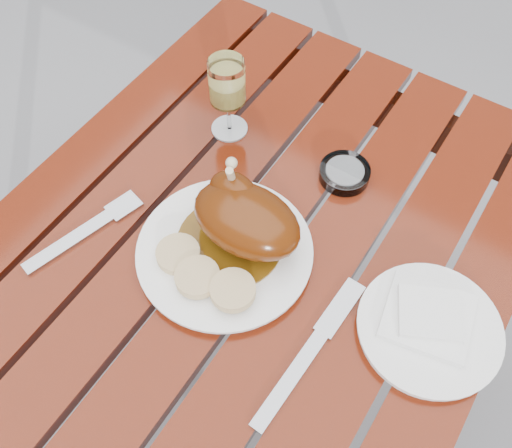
{
  "coord_description": "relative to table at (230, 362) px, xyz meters",
  "views": [
    {
      "loc": [
        0.27,
        -0.32,
        1.54
      ],
      "look_at": [
        0.0,
        0.1,
        0.78
      ],
      "focal_mm": 40.0,
      "sensor_mm": 36.0,
      "label": 1
    }
  ],
  "objects": [
    {
      "name": "ground",
      "position": [
        0.0,
        0.0,
        -0.38
      ],
      "size": [
        60.0,
        60.0,
        0.0
      ],
      "primitive_type": "plane",
      "color": "slate",
      "rests_on": "ground"
    },
    {
      "name": "table",
      "position": [
        0.0,
        0.0,
        0.0
      ],
      "size": [
        0.8,
        1.2,
        0.75
      ],
      "primitive_type": "cube",
      "color": "maroon",
      "rests_on": "ground"
    },
    {
      "name": "dinner_plate",
      "position": [
        -0.02,
        0.04,
        0.38
      ],
      "size": [
        0.33,
        0.33,
        0.02
      ],
      "primitive_type": "cylinder",
      "rotation": [
        0.0,
        0.0,
        0.21
      ],
      "color": "white",
      "rests_on": "table"
    },
    {
      "name": "roast_duck",
      "position": [
        -0.01,
        0.08,
        0.44
      ],
      "size": [
        0.19,
        0.17,
        0.13
      ],
      "color": "#5A380A",
      "rests_on": "dinner_plate"
    },
    {
      "name": "bread_dumplings",
      "position": [
        -0.02,
        -0.02,
        0.4
      ],
      "size": [
        0.18,
        0.09,
        0.02
      ],
      "color": "#CFB77E",
      "rests_on": "dinner_plate"
    },
    {
      "name": "wine_glass",
      "position": [
        -0.17,
        0.27,
        0.45
      ],
      "size": [
        0.08,
        0.08,
        0.16
      ],
      "primitive_type": "cylinder",
      "rotation": [
        0.0,
        0.0,
        0.2
      ],
      "color": "#D6C861",
      "rests_on": "table"
    },
    {
      "name": "side_plate",
      "position": [
        0.3,
        0.09,
        0.38
      ],
      "size": [
        0.28,
        0.28,
        0.02
      ],
      "primitive_type": "cylinder",
      "rotation": [
        0.0,
        0.0,
        0.43
      ],
      "color": "white",
      "rests_on": "table"
    },
    {
      "name": "napkin",
      "position": [
        0.29,
        0.1,
        0.4
      ],
      "size": [
        0.14,
        0.14,
        0.01
      ],
      "primitive_type": "cube",
      "rotation": [
        0.0,
        0.0,
        0.19
      ],
      "color": "white",
      "rests_on": "side_plate"
    },
    {
      "name": "ashtray",
      "position": [
        0.07,
        0.28,
        0.39
      ],
      "size": [
        0.11,
        0.11,
        0.02
      ],
      "primitive_type": "cylinder",
      "rotation": [
        0.0,
        0.0,
        -0.29
      ],
      "color": "#B2B7BC",
      "rests_on": "table"
    },
    {
      "name": "fork",
      "position": [
        -0.24,
        -0.06,
        0.38
      ],
      "size": [
        0.08,
        0.19,
        0.01
      ],
      "primitive_type": "cube",
      "rotation": [
        0.0,
        0.0,
        -0.27
      ],
      "color": "gray",
      "rests_on": "table"
    },
    {
      "name": "knife",
      "position": [
        0.17,
        -0.05,
        0.38
      ],
      "size": [
        0.03,
        0.23,
        0.01
      ],
      "primitive_type": "cube",
      "rotation": [
        0.0,
        0.0,
        -0.05
      ],
      "color": "gray",
      "rests_on": "table"
    }
  ]
}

